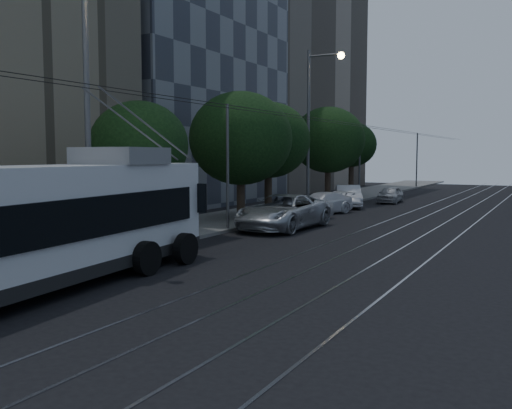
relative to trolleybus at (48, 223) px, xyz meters
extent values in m
plane|color=black|center=(3.56, 2.33, -1.78)|extent=(120.00, 120.00, 0.00)
cube|color=slate|center=(-3.94, 22.33, -1.71)|extent=(5.00, 90.00, 0.15)
cube|color=#9C9CA4|center=(3.84, 22.33, -1.77)|extent=(0.08, 90.00, 0.02)
cube|color=#9C9CA4|center=(5.28, 22.33, -1.77)|extent=(0.08, 90.00, 0.02)
cube|color=#9C9CA4|center=(6.84, 22.33, -1.77)|extent=(0.08, 90.00, 0.02)
cube|color=#9C9CA4|center=(8.28, 22.33, -1.77)|extent=(0.08, 90.00, 0.02)
cylinder|color=black|center=(-0.29, 22.33, 3.82)|extent=(0.02, 90.00, 0.02)
cylinder|color=black|center=(0.41, 22.33, 3.82)|extent=(0.02, 90.00, 0.02)
cylinder|color=#5E5E60|center=(-1.74, 12.33, 1.22)|extent=(0.14, 0.14, 6.00)
cylinder|color=#5E5E60|center=(-1.74, 32.33, 1.22)|extent=(0.14, 0.14, 6.00)
cylinder|color=#5E5E60|center=(-1.74, 52.33, 1.22)|extent=(0.14, 0.14, 6.00)
cube|color=#383C48|center=(-15.44, 24.33, 11.22)|extent=(14.00, 18.00, 26.00)
cube|color=gray|center=(-15.44, 44.33, 15.22)|extent=(14.00, 22.00, 34.00)
cube|color=white|center=(0.00, -0.17, 0.07)|extent=(3.83, 12.71, 2.97)
cube|color=black|center=(0.00, -0.17, -1.26)|extent=(3.88, 12.76, 0.37)
cube|color=black|center=(0.00, 0.35, 0.20)|extent=(3.65, 10.12, 1.10)
cube|color=black|center=(0.00, 6.05, 0.31)|extent=(2.16, 0.28, 1.04)
cube|color=gray|center=(0.00, 2.95, 1.82)|extent=(2.47, 2.50, 0.52)
cylinder|color=#5E5E60|center=(-0.31, 4.05, 2.74)|extent=(0.06, 4.72, 2.21)
cylinder|color=#5E5E60|center=(0.31, 4.05, 2.74)|extent=(0.06, 4.72, 2.21)
cylinder|color=black|center=(-1.28, 2.58, -1.26)|extent=(0.31, 1.04, 1.04)
cylinder|color=black|center=(1.28, 2.58, -1.26)|extent=(0.31, 1.04, 1.04)
cylinder|color=black|center=(-1.28, 4.58, -1.26)|extent=(0.31, 1.04, 1.04)
cylinder|color=black|center=(1.28, 4.58, -1.26)|extent=(0.31, 1.04, 1.04)
imported|color=silver|center=(0.27, 14.23, -0.93)|extent=(2.99, 6.20, 1.70)
imported|color=#B6B6BB|center=(-0.28, 18.33, -1.15)|extent=(2.51, 4.00, 1.27)
imported|color=silver|center=(-0.74, 21.83, -1.12)|extent=(3.36, 4.94, 1.33)
imported|color=silver|center=(-0.74, 26.83, -1.02)|extent=(3.31, 4.90, 1.53)
imported|color=#B3B3B7|center=(0.86, 31.83, -1.15)|extent=(1.70, 3.80, 1.27)
cylinder|color=#32261B|center=(-3.14, 7.63, -0.52)|extent=(0.44, 0.44, 2.51)
ellipsoid|color=black|center=(-3.14, 7.63, 2.24)|extent=(4.03, 4.03, 3.62)
cylinder|color=#32261B|center=(-2.94, 15.69, -0.57)|extent=(0.44, 0.44, 2.43)
ellipsoid|color=black|center=(-2.94, 15.69, 2.72)|extent=(5.53, 5.53, 4.98)
cylinder|color=#32261B|center=(-2.94, 18.94, -0.46)|extent=(0.44, 0.44, 2.64)
ellipsoid|color=black|center=(-2.94, 18.94, 2.70)|extent=(4.92, 4.92, 4.43)
cylinder|color=#32261B|center=(-2.94, 28.61, -0.43)|extent=(0.44, 0.44, 2.71)
ellipsoid|color=black|center=(-2.94, 28.61, 2.94)|extent=(5.36, 5.36, 4.82)
cylinder|color=#32261B|center=(-3.44, 35.38, -0.32)|extent=(0.44, 0.44, 2.93)
ellipsoid|color=black|center=(-3.44, 35.38, 2.71)|extent=(4.17, 4.17, 3.75)
cylinder|color=#5E5E60|center=(-1.69, 3.28, 2.87)|extent=(0.20, 0.20, 9.29)
cylinder|color=#5E5E60|center=(-2.24, 23.22, 3.34)|extent=(0.20, 0.20, 10.25)
cylinder|color=#5E5E60|center=(-1.12, 23.22, 8.06)|extent=(2.25, 0.12, 0.12)
sphere|color=#FFDB8C|center=(-0.09, 23.22, 7.96)|extent=(0.44, 0.44, 0.44)
camera|label=1|loc=(12.17, -10.81, 1.85)|focal=40.00mm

